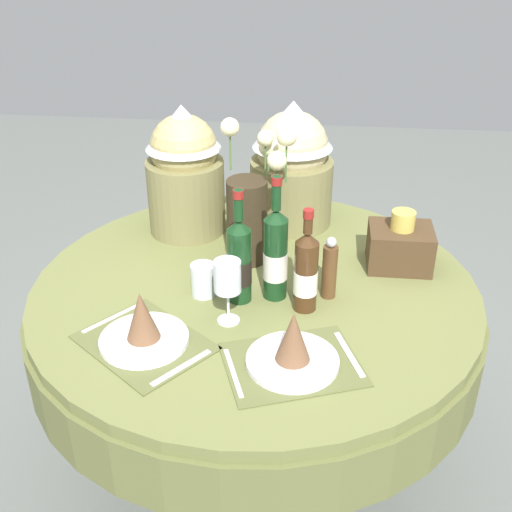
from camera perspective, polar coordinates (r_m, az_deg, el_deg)
The scene contains 14 objects.
ground at distance 2.46m, azimuth -0.09°, elevation -17.74°, with size 8.00×8.00×0.00m, color slate.
dining_table at distance 2.05m, azimuth -0.11°, elevation -5.76°, with size 1.41×1.41×0.76m.
place_setting_left at distance 1.72m, azimuth -10.11°, elevation -6.47°, with size 0.43×0.41×0.16m.
place_setting_right at distance 1.63m, azimuth 3.32°, elevation -8.44°, with size 0.41×0.36×0.16m.
flower_vase at distance 2.03m, azimuth -0.50°, elevation 4.41°, with size 0.24×0.19×0.46m.
wine_bottle_left at distance 1.84m, azimuth 1.76°, elevation 0.21°, with size 0.07×0.07×0.39m.
wine_bottle_right at distance 1.80m, azimuth 4.51°, elevation -1.42°, with size 0.07×0.07×0.32m.
wine_bottle_rear at distance 1.83m, azimuth -1.52°, elevation -0.40°, with size 0.07×0.07×0.35m.
wine_glass_left at distance 1.73m, azimuth -2.58°, elevation -1.99°, with size 0.08×0.08×0.19m.
tumbler_near_left at distance 1.90m, azimuth -4.78°, elevation -2.14°, with size 0.07×0.07×0.10m, color silver.
pepper_mill at distance 1.88m, azimuth 6.62°, elevation -1.21°, with size 0.04×0.04×0.20m.
gift_tub_back_left at distance 2.21m, azimuth -6.44°, elevation 8.05°, with size 0.27×0.27×0.46m.
gift_tub_back_centre at distance 2.26m, azimuth 3.25°, elevation 8.56°, with size 0.30×0.30×0.45m.
woven_basket_side_right at distance 2.09m, azimuth 12.80°, elevation 0.94°, with size 0.20×0.17×0.19m.
Camera 1 is at (0.19, -1.66, 1.81)m, focal length 44.53 mm.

